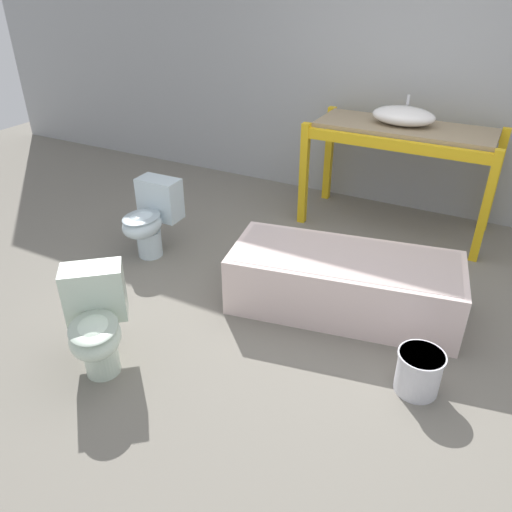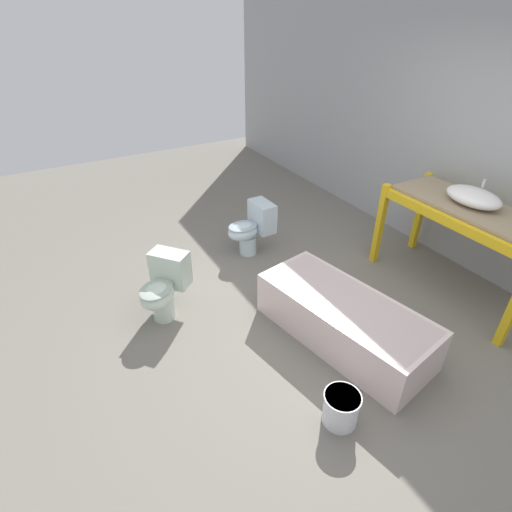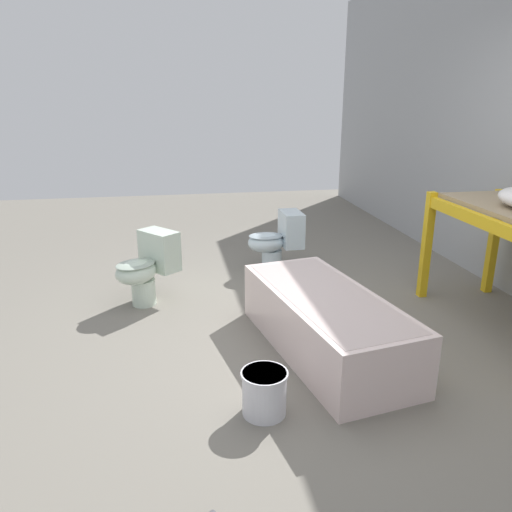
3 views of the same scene
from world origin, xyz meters
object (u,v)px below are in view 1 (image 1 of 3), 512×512
object	(u,v)px
sink_basin	(404,116)
bucket_white	(419,371)
toilet_far	(96,321)
bathtub_main	(344,279)
toilet_near	(151,216)

from	to	relation	value
sink_basin	bucket_white	size ratio (longest dim) A/B	1.99
toilet_far	sink_basin	bearing A→B (deg)	29.44
toilet_far	bucket_white	size ratio (longest dim) A/B	2.32
bathtub_main	toilet_near	size ratio (longest dim) A/B	2.69
toilet_near	bucket_white	xyz separation A→B (m)	(2.37, -0.59, -0.20)
toilet_far	bucket_white	bearing A→B (deg)	-18.45
bathtub_main	bucket_white	world-z (taller)	bathtub_main
toilet_near	bathtub_main	bearing A→B (deg)	-2.10
bathtub_main	toilet_far	world-z (taller)	toilet_far
bathtub_main	sink_basin	bearing A→B (deg)	81.84
sink_basin	toilet_near	world-z (taller)	sink_basin
bathtub_main	toilet_near	xyz separation A→B (m)	(-1.71, 0.02, 0.09)
bathtub_main	toilet_far	bearing A→B (deg)	-141.61
toilet_far	bathtub_main	bearing A→B (deg)	8.89
toilet_near	toilet_far	size ratio (longest dim) A/B	0.99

